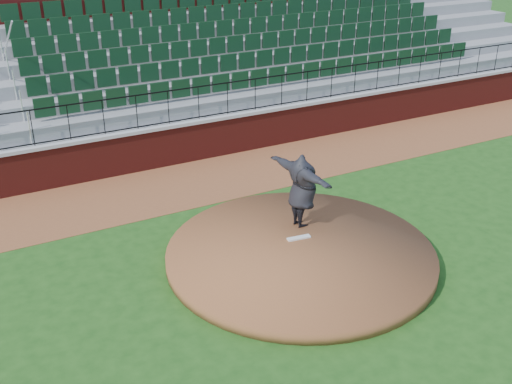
{
  "coord_description": "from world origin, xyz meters",
  "views": [
    {
      "loc": [
        -6.04,
        -9.74,
        7.29
      ],
      "look_at": [
        0.0,
        1.5,
        1.3
      ],
      "focal_mm": 43.21,
      "sensor_mm": 36.0,
      "label": 1
    }
  ],
  "objects": [
    {
      "name": "pitcher",
      "position": [
        1.13,
        1.31,
        1.17
      ],
      "size": [
        0.81,
        2.31,
        1.84
      ],
      "primitive_type": "imported",
      "rotation": [
        0.0,
        0.0,
        1.66
      ],
      "color": "black",
      "rests_on": "pitchers_mound"
    },
    {
      "name": "ground",
      "position": [
        0.0,
        0.0,
        0.0
      ],
      "size": [
        90.0,
        90.0,
        0.0
      ],
      "primitive_type": "plane",
      "color": "#1C4814",
      "rests_on": "ground"
    },
    {
      "name": "seating_stands",
      "position": [
        0.0,
        9.72,
        2.3
      ],
      "size": [
        34.0,
        5.1,
        4.6
      ],
      "primitive_type": null,
      "color": "gray",
      "rests_on": "ground"
    },
    {
      "name": "pitchers_mound",
      "position": [
        0.5,
        0.31,
        0.12
      ],
      "size": [
        6.04,
        6.04,
        0.25
      ],
      "primitive_type": "cylinder",
      "color": "brown",
      "rests_on": "ground"
    },
    {
      "name": "pitching_rubber",
      "position": [
        0.73,
        0.76,
        0.27
      ],
      "size": [
        0.57,
        0.21,
        0.04
      ],
      "primitive_type": "cube",
      "rotation": [
        0.0,
        0.0,
        -0.13
      ],
      "color": "white",
      "rests_on": "pitchers_mound"
    },
    {
      "name": "warning_track",
      "position": [
        0.0,
        5.4,
        0.01
      ],
      "size": [
        34.0,
        3.2,
        0.01
      ],
      "primitive_type": "cube",
      "color": "brown",
      "rests_on": "ground"
    },
    {
      "name": "wall_cap",
      "position": [
        0.0,
        7.0,
        1.25
      ],
      "size": [
        34.0,
        0.45,
        0.1
      ],
      "primitive_type": "cube",
      "color": "#B7B7B7",
      "rests_on": "field_wall"
    },
    {
      "name": "concourse_wall",
      "position": [
        0.0,
        12.52,
        2.75
      ],
      "size": [
        34.0,
        0.5,
        5.5
      ],
      "primitive_type": "cube",
      "color": "maroon",
      "rests_on": "ground"
    },
    {
      "name": "field_wall",
      "position": [
        0.0,
        7.0,
        0.6
      ],
      "size": [
        34.0,
        0.35,
        1.2
      ],
      "primitive_type": "cube",
      "color": "maroon",
      "rests_on": "ground"
    },
    {
      "name": "wall_railing",
      "position": [
        0.0,
        7.0,
        1.8
      ],
      "size": [
        34.0,
        0.05,
        1.0
      ],
      "primitive_type": null,
      "color": "black",
      "rests_on": "wall_cap"
    }
  ]
}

